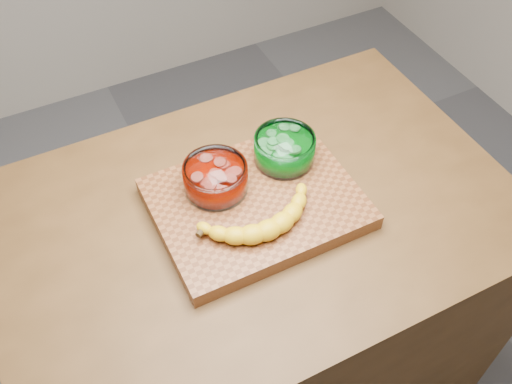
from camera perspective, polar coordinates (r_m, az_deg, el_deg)
name	(u,v)px	position (r m, az deg, el deg)	size (l,w,h in m)	color
ground	(256,372)	(2.08, 0.00, -17.53)	(3.50, 3.50, 0.00)	#535458
counter	(256,307)	(1.68, 0.00, -11.45)	(1.20, 0.80, 0.90)	#513418
cutting_board	(256,204)	(1.29, 0.00, -1.16)	(0.45, 0.35, 0.04)	brown
bowl_red	(216,178)	(1.27, -4.07, 1.42)	(0.14, 0.14, 0.07)	white
bowl_green	(285,149)	(1.34, 2.87, 4.33)	(0.14, 0.14, 0.07)	white
banana	(261,219)	(1.21, 0.50, -2.73)	(0.30, 0.13, 0.04)	gold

